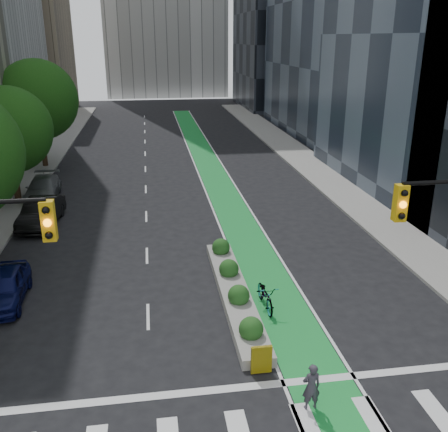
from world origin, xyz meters
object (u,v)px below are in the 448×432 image
object	(u,v)px
median_planter	(234,290)
parked_car_left_near	(4,287)
parked_car_left_mid	(41,212)
parked_car_left_far	(43,188)
cyclist	(311,387)
bicycle	(265,295)

from	to	relation	value
median_planter	parked_car_left_near	distance (m)	9.68
parked_car_left_near	parked_car_left_mid	xyz separation A→B (m)	(-0.21, 9.34, 0.08)
parked_car_left_mid	parked_car_left_far	xyz separation A→B (m)	(-0.87, 5.39, -0.06)
median_planter	cyclist	world-z (taller)	cyclist
parked_car_left_far	cyclist	bearing A→B (deg)	-64.57
parked_car_left_near	cyclist	bearing A→B (deg)	-39.05
cyclist	parked_car_left_far	bearing A→B (deg)	-65.78
median_planter	bicycle	xyz separation A→B (m)	(1.13, -1.02, 0.20)
median_planter	bicycle	bearing A→B (deg)	-42.25
parked_car_left_far	parked_car_left_mid	bearing A→B (deg)	-82.66
bicycle	cyclist	xyz separation A→B (m)	(-0.03, -6.05, 0.22)
parked_car_left_near	parked_car_left_mid	world-z (taller)	parked_car_left_mid
median_planter	bicycle	distance (m)	1.53
bicycle	median_planter	bearing A→B (deg)	135.56
cyclist	parked_car_left_near	size ratio (longest dim) A/B	0.37
median_planter	bicycle	world-z (taller)	bicycle
parked_car_left_mid	median_planter	bearing A→B (deg)	-40.34
bicycle	cyclist	bearing A→B (deg)	-92.47
median_planter	parked_car_left_far	xyz separation A→B (m)	(-10.70, 15.77, 0.36)
parked_car_left_near	bicycle	bearing A→B (deg)	-12.78
parked_car_left_near	parked_car_left_far	distance (m)	14.77
median_planter	bicycle	size ratio (longest dim) A/B	4.74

